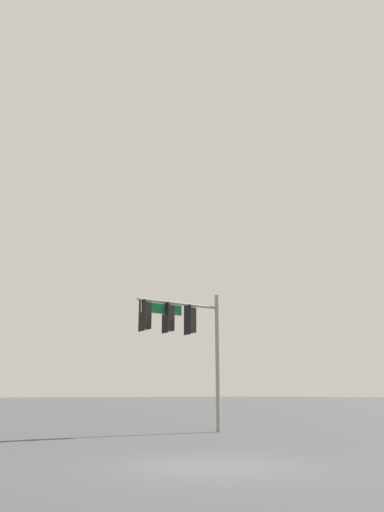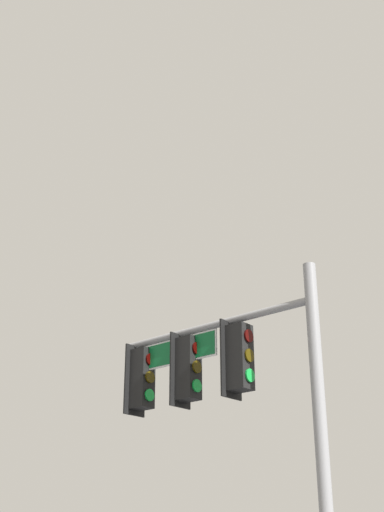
% 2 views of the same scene
% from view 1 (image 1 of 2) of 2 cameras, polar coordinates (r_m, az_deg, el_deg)
% --- Properties ---
extents(ground_plane, '(400.00, 400.00, 0.00)m').
position_cam_1_polar(ground_plane, '(12.32, 2.10, -22.89)').
color(ground_plane, '#474749').
extents(signal_pole_near, '(4.19, 0.75, 5.99)m').
position_cam_1_polar(signal_pole_near, '(21.85, -0.94, -8.36)').
color(signal_pole_near, gray).
rests_on(signal_pole_near, ground_plane).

